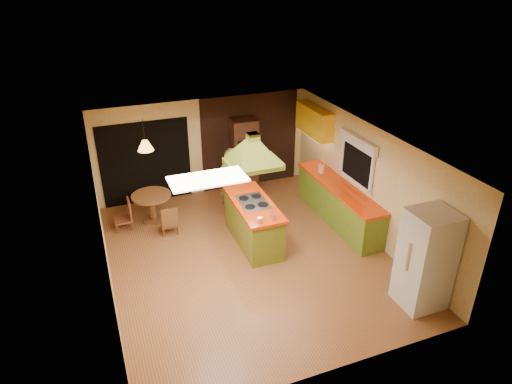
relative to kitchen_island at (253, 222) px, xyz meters
name	(u,v)px	position (x,y,z in m)	size (l,w,h in m)	color
ground	(249,256)	(-0.29, -0.47, -0.49)	(6.50, 6.50, 0.00)	#9A5C32
room_walls	(248,203)	(-0.29, -0.47, 0.76)	(5.50, 6.50, 6.50)	beige
ceiling_plane	(248,143)	(-0.29, -0.47, 2.01)	(6.50, 6.50, 0.00)	silver
brick_panel	(250,141)	(0.96, 2.76, 0.76)	(2.64, 0.03, 2.50)	#381E14
nook_opening	(146,163)	(-1.79, 2.76, 0.56)	(2.20, 0.03, 2.10)	black
right_counter	(338,203)	(2.16, 0.13, -0.03)	(0.62, 3.05, 0.92)	olive
upper_cabinets	(314,121)	(2.28, 1.73, 1.46)	(0.34, 1.40, 0.70)	yellow
window_right	(358,153)	(2.41, -0.07, 1.28)	(0.12, 1.35, 1.06)	black
fluor_panel	(208,179)	(-1.39, -1.67, 1.99)	(1.20, 0.60, 0.03)	white
kitchen_island	(253,222)	(0.00, 0.00, 0.00)	(0.82, 1.96, 0.99)	olive
range_hood	(253,145)	(0.00, 0.00, 1.76)	(1.08, 0.78, 0.80)	#5C6519
man	(231,182)	(-0.05, 1.32, 0.36)	(0.63, 0.41, 1.71)	#50562D
refrigerator	(426,260)	(2.06, -2.93, 0.43)	(0.76, 0.72, 1.84)	silver
wall_oven	(244,155)	(0.68, 2.48, 0.49)	(0.68, 0.63, 1.97)	#412114
dining_table	(152,203)	(-1.88, 1.69, -0.01)	(0.91, 0.91, 0.69)	brown
chair_left	(122,215)	(-2.58, 1.59, -0.14)	(0.39, 0.39, 0.71)	brown
chair_near	(169,219)	(-1.63, 1.04, -0.15)	(0.38, 0.38, 0.69)	brown
pendant_lamp	(145,145)	(-1.88, 1.69, 1.41)	(0.35, 0.35, 0.23)	#FF9E3F
canister_large	(322,169)	(2.11, 0.91, 0.54)	(0.15, 0.15, 0.22)	beige
canister_medium	(321,169)	(2.11, 0.95, 0.52)	(0.13, 0.13, 0.18)	#F4E0C5
canister_small	(322,170)	(2.11, 0.90, 0.51)	(0.13, 0.13, 0.17)	#F8E4C8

